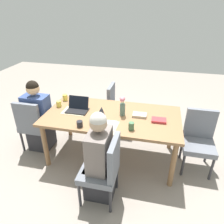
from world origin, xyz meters
TOP-DOWN VIEW (x-y plane):
  - ground_plane at (0.00, 0.00)m, footprint 10.00×10.00m
  - dining_table at (0.00, 0.00)m, footprint 1.98×1.01m
  - chair_far_left_near at (-0.10, 0.82)m, footprint 0.44×0.44m
  - person_far_left_near at (-0.02, 0.76)m, footprint 0.36×0.40m
  - chair_head_right_left_mid at (1.29, 0.09)m, footprint 0.44×0.44m
  - person_head_right_left_mid at (1.23, 0.02)m, footprint 0.40×0.36m
  - chair_near_left_far at (0.09, -0.82)m, footprint 0.44×0.44m
  - chair_head_left_right_near at (-1.27, -0.07)m, footprint 0.44×0.44m
  - flower_vase at (-0.15, -0.03)m, footprint 0.09×0.11m
  - placemat_far_left_near at (-0.01, 0.35)m, footprint 0.27×0.37m
  - placemat_head_right_left_mid at (0.58, 0.01)m, footprint 0.36×0.26m
  - laptop_far_left_near at (0.01, 0.34)m, footprint 0.22×0.32m
  - laptop_head_right_left_mid at (0.54, -0.02)m, footprint 0.32×0.22m
  - coffee_mug_near_left at (0.88, -0.33)m, footprint 0.08×0.08m
  - coffee_mug_near_right at (0.88, -0.09)m, footprint 0.08×0.08m
  - coffee_mug_centre_left at (0.35, 0.40)m, footprint 0.08×0.08m
  - coffee_mug_centre_right at (-0.33, 0.32)m, footprint 0.08×0.08m
  - book_red_cover at (-0.68, 0.03)m, footprint 0.20×0.14m
  - book_blue_cover at (-0.40, -0.06)m, footprint 0.20×0.14m

SIDE VIEW (x-z plane):
  - ground_plane at x=0.00m, z-range 0.00..0.00m
  - chair_far_left_near at x=-0.10m, z-range 0.05..0.95m
  - chair_head_right_left_mid at x=1.29m, z-range 0.05..0.95m
  - chair_near_left_far at x=0.09m, z-range 0.05..0.95m
  - chair_head_left_right_near at x=-1.27m, z-range 0.05..0.95m
  - person_far_left_near at x=-0.02m, z-range -0.07..1.12m
  - person_head_right_left_mid at x=1.23m, z-range -0.07..1.12m
  - dining_table at x=0.00m, z-range 0.30..1.06m
  - placemat_far_left_near at x=-0.01m, z-range 0.76..0.76m
  - placemat_head_right_left_mid at x=0.58m, z-range 0.76..0.76m
  - book_red_cover at x=-0.68m, z-range 0.76..0.79m
  - book_blue_cover at x=-0.40m, z-range 0.76..0.79m
  - coffee_mug_centre_left at x=0.35m, z-range 0.76..0.84m
  - laptop_far_left_near at x=0.01m, z-range 0.70..0.90m
  - laptop_head_right_left_mid at x=0.54m, z-range 0.70..0.90m
  - coffee_mug_near_right at x=0.88m, z-range 0.76..0.85m
  - coffee_mug_near_left at x=0.88m, z-range 0.76..0.86m
  - coffee_mug_centre_right at x=-0.33m, z-range 0.76..0.86m
  - flower_vase at x=-0.15m, z-range 0.76..1.06m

